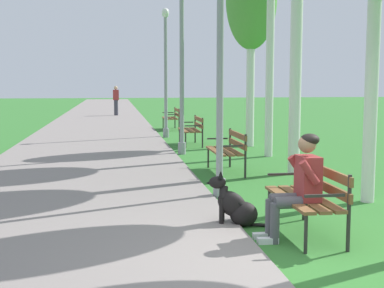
% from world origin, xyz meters
% --- Properties ---
extents(ground_plane, '(120.00, 120.00, 0.00)m').
position_xyz_m(ground_plane, '(0.00, 0.00, 0.00)').
color(ground_plane, '#33752D').
extents(paved_path, '(4.38, 60.00, 0.04)m').
position_xyz_m(paved_path, '(-2.51, 24.00, 0.02)').
color(paved_path, gray).
rests_on(paved_path, ground).
extents(park_bench_near, '(0.55, 1.50, 0.85)m').
position_xyz_m(park_bench_near, '(0.44, 0.81, 0.51)').
color(park_bench_near, brown).
rests_on(park_bench_near, ground).
extents(park_bench_mid, '(0.55, 1.50, 0.85)m').
position_xyz_m(park_bench_mid, '(0.43, 5.42, 0.51)').
color(park_bench_mid, brown).
rests_on(park_bench_mid, ground).
extents(park_bench_far, '(0.55, 1.50, 0.85)m').
position_xyz_m(park_bench_far, '(0.40, 10.32, 0.51)').
color(park_bench_far, brown).
rests_on(park_bench_far, ground).
extents(park_bench_furthest, '(0.55, 1.50, 0.85)m').
position_xyz_m(park_bench_furthest, '(0.39, 15.70, 0.51)').
color(park_bench_furthest, brown).
rests_on(park_bench_furthest, ground).
extents(person_seated_on_near_bench, '(0.74, 0.49, 1.25)m').
position_xyz_m(person_seated_on_near_bench, '(0.23, 0.63, 0.68)').
color(person_seated_on_near_bench, '#4C4C51').
rests_on(person_seated_on_near_bench, ground).
extents(dog_black, '(0.81, 0.41, 0.71)m').
position_xyz_m(dog_black, '(-0.35, 1.34, 0.26)').
color(dog_black, black).
rests_on(dog_black, ground).
extents(lamp_post_near, '(0.24, 0.24, 4.52)m').
position_xyz_m(lamp_post_near, '(-0.22, 3.11, 2.33)').
color(lamp_post_near, gray).
rests_on(lamp_post_near, ground).
extents(lamp_post_mid, '(0.24, 0.24, 4.69)m').
position_xyz_m(lamp_post_mid, '(-0.15, 8.40, 2.42)').
color(lamp_post_mid, gray).
rests_on(lamp_post_mid, ground).
extents(lamp_post_far, '(0.24, 0.24, 4.26)m').
position_xyz_m(lamp_post_far, '(-0.14, 12.73, 2.21)').
color(lamp_post_far, gray).
rests_on(lamp_post_far, ground).
extents(birch_tree_fifth, '(1.44, 1.39, 5.61)m').
position_xyz_m(birch_tree_fifth, '(2.01, 9.85, 4.11)').
color(birch_tree_fifth, silver).
rests_on(birch_tree_fifth, ground).
extents(pedestrian_distant, '(0.32, 0.22, 1.65)m').
position_xyz_m(pedestrian_distant, '(-1.74, 24.73, 0.84)').
color(pedestrian_distant, '#383842').
rests_on(pedestrian_distant, ground).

